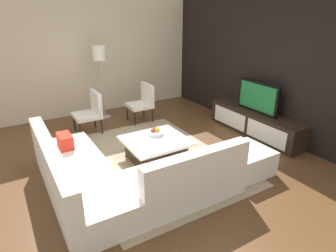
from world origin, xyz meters
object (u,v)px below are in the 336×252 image
object	(u,v)px
fruit_bowl	(156,132)
coffee_table	(156,149)
ottoman	(246,160)
accent_chair_far	(143,100)
television	(258,97)
sectional_couch	(118,177)
floor_lamp	(100,58)
accent_chair_near	(91,110)
media_console	(255,123)

from	to	relation	value
fruit_bowl	coffee_table	bearing A→B (deg)	-29.06
ottoman	accent_chair_far	world-z (taller)	accent_chair_far
television	coffee_table	distance (m)	2.38
sectional_couch	floor_lamp	bearing A→B (deg)	164.00
floor_lamp	accent_chair_far	size ratio (longest dim) A/B	1.96
accent_chair_near	fruit_bowl	distance (m)	1.74
coffee_table	accent_chair_near	world-z (taller)	accent_chair_near
coffee_table	accent_chair_near	size ratio (longest dim) A/B	1.21
accent_chair_near	ottoman	size ratio (longest dim) A/B	1.24
sectional_couch	floor_lamp	world-z (taller)	floor_lamp
accent_chair_near	accent_chair_far	size ratio (longest dim) A/B	1.00
accent_chair_near	floor_lamp	xyz separation A→B (m)	(-0.70, 0.51, 0.94)
media_console	accent_chair_near	world-z (taller)	accent_chair_near
media_console	ottoman	xyz separation A→B (m)	(1.01, -1.25, -0.05)
floor_lamp	fruit_bowl	bearing A→B (deg)	3.92
coffee_table	ottoman	distance (m)	1.53
television	accent_chair_near	world-z (taller)	television
television	ottoman	bearing A→B (deg)	-51.07
coffee_table	accent_chair_near	bearing A→B (deg)	-162.30
accent_chair_near	ottoman	world-z (taller)	accent_chair_near
media_console	television	bearing A→B (deg)	90.00
sectional_couch	accent_chair_far	xyz separation A→B (m)	(-2.47, 1.62, 0.21)
television	accent_chair_far	distance (m)	2.55
accent_chair_far	media_console	bearing A→B (deg)	51.41
sectional_couch	accent_chair_far	world-z (taller)	accent_chair_far
accent_chair_far	coffee_table	bearing A→B (deg)	-8.58
media_console	fruit_bowl	distance (m)	2.22
media_console	accent_chair_near	distance (m)	3.44
sectional_couch	accent_chair_near	xyz separation A→B (m)	(-2.42, 0.38, 0.21)
sectional_couch	fruit_bowl	size ratio (longest dim) A/B	8.81
media_console	accent_chair_near	xyz separation A→B (m)	(-1.89, -2.87, 0.24)
television	fruit_bowl	xyz separation A→B (m)	(-0.28, -2.20, -0.38)
accent_chair_near	ottoman	distance (m)	3.33
coffee_table	floor_lamp	distance (m)	2.78
accent_chair_near	fruit_bowl	bearing A→B (deg)	33.01
ottoman	accent_chair_far	xyz separation A→B (m)	(-2.95, -0.37, 0.29)
floor_lamp	sectional_couch	bearing A→B (deg)	-16.00
fruit_bowl	accent_chair_near	bearing A→B (deg)	-157.38
ottoman	coffee_table	bearing A→B (deg)	-136.83
sectional_couch	ottoman	size ratio (longest dim) A/B	3.52
floor_lamp	fruit_bowl	xyz separation A→B (m)	(2.31, 0.16, -1.00)
coffee_table	ottoman	world-z (taller)	ottoman
floor_lamp	accent_chair_far	distance (m)	1.36
television	floor_lamp	size ratio (longest dim) A/B	0.59
television	ottoman	distance (m)	1.72
fruit_bowl	media_console	bearing A→B (deg)	82.75
floor_lamp	ottoman	size ratio (longest dim) A/B	2.43
floor_lamp	ottoman	bearing A→B (deg)	17.01
ottoman	accent_chair_far	bearing A→B (deg)	-172.80
ottoman	media_console	bearing A→B (deg)	128.94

